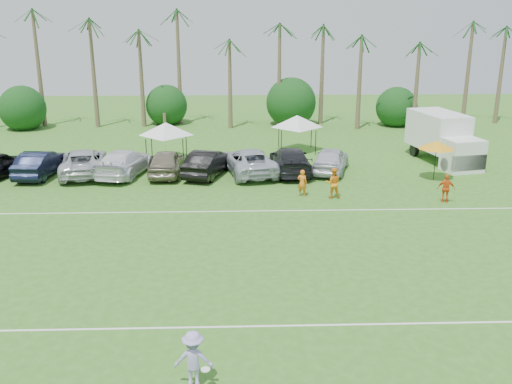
{
  "coord_description": "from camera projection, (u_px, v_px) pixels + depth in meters",
  "views": [
    {
      "loc": [
        0.83,
        -15.38,
        10.36
      ],
      "look_at": [
        1.75,
        12.4,
        1.6
      ],
      "focal_mm": 40.0,
      "sensor_mm": 36.0,
      "label": 1
    }
  ],
  "objects": [
    {
      "name": "bush_tree_1",
      "position": [
        165.0,
        107.0,
        54.19
      ],
      "size": [
        4.0,
        4.0,
        4.0
      ],
      "color": "brown",
      "rests_on": "ground"
    },
    {
      "name": "field_lines",
      "position": [
        220.0,
        256.0,
        25.37
      ],
      "size": [
        80.0,
        12.1,
        0.01
      ],
      "color": "white",
      "rests_on": "ground"
    },
    {
      "name": "palm_tree_3",
      "position": [
        137.0,
        16.0,
        50.69
      ],
      "size": [
        2.4,
        2.4,
        11.9
      ],
      "color": "brown",
      "rests_on": "ground"
    },
    {
      "name": "box_truck",
      "position": [
        444.0,
        137.0,
        40.85
      ],
      "size": [
        3.86,
        7.12,
        3.48
      ],
      "rotation": [
        0.0,
        0.0,
        0.21
      ],
      "color": "white",
      "rests_on": "ground"
    },
    {
      "name": "bush_tree_2",
      "position": [
        291.0,
        106.0,
        54.57
      ],
      "size": [
        4.0,
        4.0,
        4.0
      ],
      "color": "brown",
      "rests_on": "ground"
    },
    {
      "name": "parked_car_7",
      "position": [
        290.0,
        160.0,
        38.41
      ],
      "size": [
        2.63,
        6.01,
        1.72
      ],
      "primitive_type": "imported",
      "rotation": [
        0.0,
        0.0,
        3.18
      ],
      "color": "black",
      "rests_on": "ground"
    },
    {
      "name": "palm_tree_8",
      "position": [
        369.0,
        46.0,
        52.13
      ],
      "size": [
        2.4,
        2.4,
        8.9
      ],
      "color": "brown",
      "rests_on": "ground"
    },
    {
      "name": "parked_car_6",
      "position": [
        249.0,
        161.0,
        38.14
      ],
      "size": [
        4.03,
        6.63,
        1.72
      ],
      "primitive_type": "imported",
      "rotation": [
        0.0,
        0.0,
        3.34
      ],
      "color": "#B4BAC6",
      "rests_on": "ground"
    },
    {
      "name": "frisbee_player",
      "position": [
        193.0,
        359.0,
        16.31
      ],
      "size": [
        1.18,
        0.73,
        1.76
      ],
      "rotation": [
        0.0,
        0.0,
        3.08
      ],
      "color": "#A79ADB",
      "rests_on": "ground"
    },
    {
      "name": "parked_car_5",
      "position": [
        208.0,
        163.0,
        37.77
      ],
      "size": [
        3.27,
        5.52,
        1.72
      ],
      "primitive_type": "imported",
      "rotation": [
        0.0,
        0.0,
        2.84
      ],
      "color": "black",
      "rests_on": "ground"
    },
    {
      "name": "bush_tree_0",
      "position": [
        27.0,
        108.0,
        53.78
      ],
      "size": [
        4.0,
        4.0,
        4.0
      ],
      "color": "brown",
      "rests_on": "ground"
    },
    {
      "name": "sideline_player_a",
      "position": [
        302.0,
        183.0,
        33.49
      ],
      "size": [
        0.68,
        0.56,
        1.6
      ],
      "primitive_type": "imported",
      "rotation": [
        0.0,
        0.0,
        2.78
      ],
      "color": "orange",
      "rests_on": "ground"
    },
    {
      "name": "palm_tree_5",
      "position": [
        227.0,
        36.0,
        51.46
      ],
      "size": [
        2.4,
        2.4,
        9.9
      ],
      "color": "brown",
      "rests_on": "ground"
    },
    {
      "name": "parked_car_2",
      "position": [
        83.0,
        162.0,
        37.96
      ],
      "size": [
        3.97,
        6.62,
        1.72
      ],
      "primitive_type": "imported",
      "rotation": [
        0.0,
        0.0,
        3.33
      ],
      "color": "#B8BAC3",
      "rests_on": "ground"
    },
    {
      "name": "palm_tree_4",
      "position": [
        183.0,
        46.0,
        51.59
      ],
      "size": [
        2.4,
        2.4,
        8.9
      ],
      "color": "brown",
      "rests_on": "ground"
    },
    {
      "name": "palm_tree_9",
      "position": [
        424.0,
        36.0,
        52.03
      ],
      "size": [
        2.4,
        2.4,
        9.9
      ],
      "color": "brown",
      "rests_on": "ground"
    },
    {
      "name": "bush_tree_3",
      "position": [
        394.0,
        106.0,
        54.89
      ],
      "size": [
        4.0,
        4.0,
        4.0
      ],
      "color": "brown",
      "rests_on": "ground"
    },
    {
      "name": "parked_car_8",
      "position": [
        331.0,
        160.0,
        38.57
      ],
      "size": [
        3.44,
        5.42,
        1.72
      ],
      "primitive_type": "imported",
      "rotation": [
        0.0,
        0.0,
        2.84
      ],
      "color": "silver",
      "rests_on": "ground"
    },
    {
      "name": "sideline_player_b",
      "position": [
        333.0,
        183.0,
        33.13
      ],
      "size": [
        0.92,
        0.74,
        1.8
      ],
      "primitive_type": "imported",
      "rotation": [
        0.0,
        0.0,
        3.08
      ],
      "color": "orange",
      "rests_on": "ground"
    },
    {
      "name": "palm_tree_6",
      "position": [
        271.0,
        26.0,
        51.32
      ],
      "size": [
        2.4,
        2.4,
        10.9
      ],
      "color": "brown",
      "rests_on": "ground"
    },
    {
      "name": "sideline_player_c",
      "position": [
        446.0,
        188.0,
        32.34
      ],
      "size": [
        1.04,
        0.62,
        1.65
      ],
      "primitive_type": "imported",
      "rotation": [
        0.0,
        0.0,
        2.91
      ],
      "color": "orange",
      "rests_on": "ground"
    },
    {
      "name": "canopy_tent_right",
      "position": [
        297.0,
        115.0,
        43.88
      ],
      "size": [
        4.05,
        4.05,
        3.28
      ],
      "color": "black",
      "rests_on": "ground"
    },
    {
      "name": "canopy_tent_left",
      "position": [
        166.0,
        123.0,
        41.04
      ],
      "size": [
        4.03,
        4.03,
        3.27
      ],
      "color": "black",
      "rests_on": "ground"
    },
    {
      "name": "palm_tree_10",
      "position": [
        479.0,
        26.0,
        51.93
      ],
      "size": [
        2.4,
        2.4,
        10.9
      ],
      "color": "brown",
      "rests_on": "ground"
    },
    {
      "name": "market_umbrella",
      "position": [
        437.0,
        145.0,
        36.34
      ],
      "size": [
        2.31,
        2.31,
        2.57
      ],
      "color": "black",
      "rests_on": "ground"
    },
    {
      "name": "parked_car_4",
      "position": [
        166.0,
        162.0,
        37.84
      ],
      "size": [
        2.1,
        5.08,
        1.72
      ],
      "primitive_type": "imported",
      "rotation": [
        0.0,
        0.0,
        3.13
      ],
      "color": "#7A715B",
      "rests_on": "ground"
    },
    {
      "name": "parked_car_1",
      "position": [
        40.0,
        163.0,
        37.59
      ],
      "size": [
        2.17,
        5.33,
        1.72
      ],
      "primitive_type": "imported",
      "rotation": [
        0.0,
        0.0,
        3.07
      ],
      "color": "black",
      "rests_on": "ground"
    },
    {
      "name": "palm_tree_1",
      "position": [
        37.0,
        36.0,
        50.92
      ],
      "size": [
        2.4,
        2.4,
        9.9
      ],
      "color": "brown",
      "rests_on": "ground"
    },
    {
      "name": "parked_car_3",
      "position": [
        125.0,
        162.0,
        37.84
      ],
      "size": [
        3.56,
        6.29,
        1.72
      ],
      "primitive_type": "imported",
      "rotation": [
        0.0,
        0.0,
        2.94
      ],
      "color": "white",
      "rests_on": "ground"
    },
    {
      "name": "ground",
      "position": [
        213.0,
        361.0,
        17.74
      ],
      "size": [
        120.0,
        120.0,
        0.0
      ],
      "primitive_type": "plane",
      "color": "#366C20",
      "rests_on": "ground"
    },
    {
      "name": "palm_tree_7",
      "position": [
        316.0,
        16.0,
        51.2
      ],
      "size": [
        2.4,
        2.4,
        11.9
      ],
      "color": "brown",
      "rests_on": "ground"
    },
    {
      "name": "palm_tree_2",
      "position": [
        93.0,
        26.0,
        50.82
      ],
      "size": [
        2.4,
        2.4,
        10.9
      ],
      "color": "brown",
      "rests_on": "ground"
    }
  ]
}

